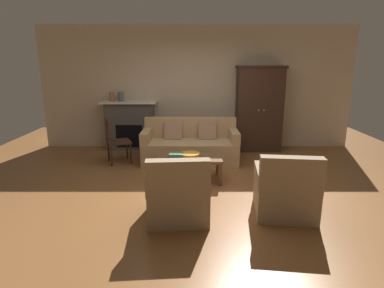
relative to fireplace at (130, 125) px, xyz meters
name	(u,v)px	position (x,y,z in m)	size (l,w,h in m)	color
ground_plane	(199,185)	(1.55, -2.30, -0.57)	(9.60, 9.60, 0.00)	brown
back_wall	(197,88)	(1.55, 0.25, 0.83)	(7.20, 0.10, 2.80)	beige
fireplace	(130,125)	(0.00, 0.00, 0.00)	(1.26, 0.48, 1.12)	#4C4947
armoire	(259,109)	(2.95, -0.08, 0.39)	(1.06, 0.57, 1.91)	#382319
couch	(190,146)	(1.40, -0.96, -0.25)	(1.92, 0.86, 0.86)	tan
coffee_table	(189,160)	(1.39, -2.05, -0.20)	(1.10, 0.60, 0.42)	brown
fruit_bowl	(190,155)	(1.40, -2.07, -0.12)	(0.34, 0.34, 0.06)	orange
book_stack	(176,155)	(1.17, -2.10, -0.11)	(0.25, 0.19, 0.07)	#38569E
mantel_vase_terracotta	(112,97)	(-0.38, -0.02, 0.65)	(0.11, 0.11, 0.21)	#A86042
mantel_vase_slate	(120,97)	(-0.18, -0.02, 0.66)	(0.13, 0.13, 0.21)	#565B66
armchair_near_left	(178,196)	(1.25, -3.46, -0.25)	(0.83, 0.82, 0.88)	#997F60
armchair_near_right	(285,192)	(2.67, -3.35, -0.25)	(0.85, 0.85, 0.88)	#997F60
side_chair_wooden	(114,138)	(-0.12, -1.10, -0.06)	(0.58, 0.58, 0.90)	#382319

